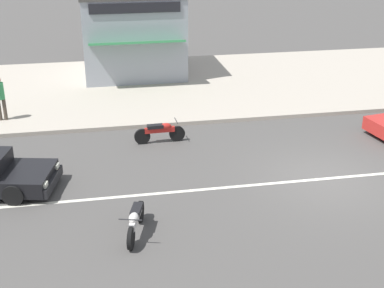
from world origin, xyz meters
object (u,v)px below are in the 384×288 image
(pedestrian_mid_kerb, at_px, (0,95))
(shopfront_mid_block, at_px, (132,31))
(motorcycle_0, at_px, (136,220))
(motorcycle_1, at_px, (160,131))

(pedestrian_mid_kerb, xyz_separation_m, shopfront_mid_block, (5.52, 5.93, 1.04))
(motorcycle_0, height_order, pedestrian_mid_kerb, pedestrian_mid_kerb)
(pedestrian_mid_kerb, bearing_deg, motorcycle_0, -63.58)
(motorcycle_0, height_order, motorcycle_1, same)
(shopfront_mid_block, bearing_deg, pedestrian_mid_kerb, -132.92)
(pedestrian_mid_kerb, relative_size, shopfront_mid_block, 0.31)
(pedestrian_mid_kerb, bearing_deg, shopfront_mid_block, 47.08)
(motorcycle_1, height_order, shopfront_mid_block, shopfront_mid_block)
(motorcycle_0, distance_m, shopfront_mid_block, 14.81)
(motorcycle_0, relative_size, motorcycle_1, 0.99)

